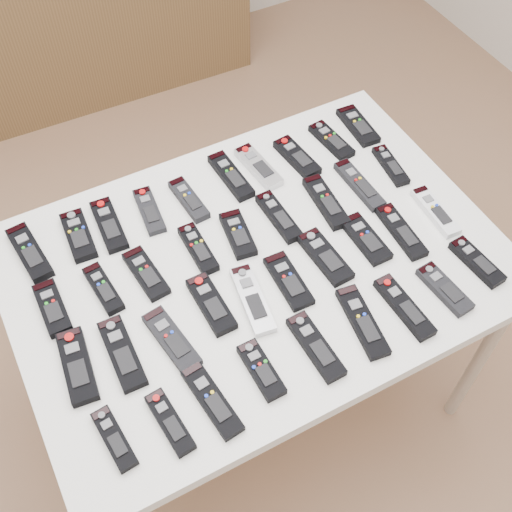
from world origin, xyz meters
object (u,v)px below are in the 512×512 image
remote_10 (52,308)px  remote_12 (146,273)px  remote_27 (401,231)px  remote_19 (77,366)px  remote_28 (435,211)px  remote_37 (477,262)px  remote_24 (288,281)px  remote_29 (114,439)px  remote_30 (170,422)px  remote_2 (109,225)px  remote_5 (231,176)px  remote_21 (172,340)px  remote_4 (189,200)px  remote_15 (279,217)px  remote_0 (30,253)px  remote_6 (258,167)px  remote_17 (359,185)px  remote_33 (316,347)px  table (256,274)px  remote_35 (404,307)px  remote_8 (331,141)px  remote_31 (212,400)px  sideboard (92,20)px  remote_34 (362,322)px  remote_14 (238,234)px  remote_1 (79,235)px  remote_20 (122,353)px  remote_7 (297,157)px  remote_32 (261,370)px  remote_3 (149,211)px  remote_26 (366,239)px  remote_23 (252,299)px  remote_16 (326,202)px  remote_22 (211,304)px  remote_9 (358,126)px  remote_36 (445,289)px

remote_10 → remote_12: 0.24m
remote_27 → remote_19: bearing=-178.3°
remote_28 → remote_37: size_ratio=1.11×
remote_24 → remote_29: (-0.53, -0.18, 0.00)m
remote_30 → remote_37: bearing=-3.6°
remote_2 → remote_5: 0.37m
remote_21 → remote_37: size_ratio=1.15×
remote_4 → remote_15: bearing=-46.4°
remote_29 → remote_0: bearing=86.5°
remote_6 → remote_17: size_ratio=0.92×
remote_4 → remote_33: bearing=-86.8°
table → remote_30: 0.48m
remote_35 → remote_19: bearing=162.0°
remote_8 → remote_15: bearing=-152.3°
remote_24 → remote_28: (0.47, 0.01, 0.00)m
remote_27 → remote_31: 0.68m
sideboard → remote_34: remote_34 is taller
remote_2 → remote_14: remote_14 is taller
remote_0 → remote_34: remote_0 is taller
remote_1 → remote_20: size_ratio=0.85×
remote_6 → remote_7: (0.12, -0.02, -0.00)m
remote_2 → remote_32: 0.59m
remote_3 → remote_26: 0.59m
remote_8 → remote_23: 0.61m
remote_15 → remote_31: (-0.39, -0.39, -0.00)m
remote_7 → remote_33: (-0.27, -0.56, 0.00)m
remote_17 → remote_32: size_ratio=1.30×
remote_27 → remote_37: (0.11, -0.17, 0.00)m
remote_24 → table: bearing=113.3°
remote_30 → remote_34: (0.51, 0.02, -0.00)m
remote_16 → remote_32: (-0.40, -0.37, 0.00)m
sideboard → remote_7: 1.67m
remote_34 → remote_28: bearing=36.2°
remote_2 → remote_14: size_ratio=1.20×
sideboard → remote_28: remote_28 is taller
remote_7 → remote_21: (-0.56, -0.38, -0.00)m
remote_31 → remote_33: 0.27m
remote_8 → remote_27: (-0.02, -0.38, 0.00)m
remote_16 → remote_22: bearing=-155.8°
remote_2 → remote_33: 0.65m
remote_5 → remote_20: remote_5 is taller
remote_0 → remote_19: same height
table → remote_3: (-0.18, 0.28, 0.07)m
remote_35 → remote_34: bearing=171.2°
remote_9 → remote_19: bearing=-156.1°
remote_34 → remote_36: size_ratio=1.27×
remote_33 → sideboard: bearing=85.4°
remote_0 → remote_16: size_ratio=1.01×
remote_14 → remote_37: same height
remote_29 → remote_37: remote_37 is taller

